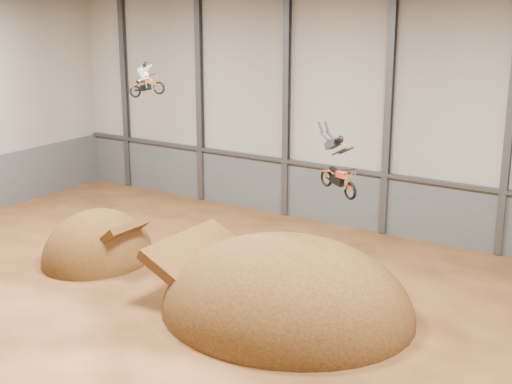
% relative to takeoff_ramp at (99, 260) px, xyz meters
% --- Properties ---
extents(floor, '(40.00, 40.00, 0.00)m').
position_rel_takeoff_ramp_xyz_m(floor, '(7.53, -2.52, 0.00)').
color(floor, '#4F2D15').
rests_on(floor, ground).
extents(back_wall, '(40.00, 0.10, 14.00)m').
position_rel_takeoff_ramp_xyz_m(back_wall, '(7.53, 12.48, 7.00)').
color(back_wall, '#AAA496').
rests_on(back_wall, ground).
extents(lower_band_back, '(39.80, 0.18, 3.50)m').
position_rel_takeoff_ramp_xyz_m(lower_band_back, '(7.53, 12.38, 1.75)').
color(lower_band_back, '#53565B').
rests_on(lower_band_back, ground).
extents(steel_rail, '(39.80, 0.35, 0.20)m').
position_rel_takeoff_ramp_xyz_m(steel_rail, '(7.53, 12.23, 3.55)').
color(steel_rail, '#47494F').
rests_on(steel_rail, lower_band_back).
extents(steel_column_0, '(0.40, 0.36, 13.90)m').
position_rel_takeoff_ramp_xyz_m(steel_column_0, '(-9.14, 12.28, 7.00)').
color(steel_column_0, '#47494F').
rests_on(steel_column_0, ground).
extents(steel_column_1, '(0.40, 0.36, 13.90)m').
position_rel_takeoff_ramp_xyz_m(steel_column_1, '(-2.47, 12.28, 7.00)').
color(steel_column_1, '#47494F').
rests_on(steel_column_1, ground).
extents(steel_column_2, '(0.40, 0.36, 13.90)m').
position_rel_takeoff_ramp_xyz_m(steel_column_2, '(4.19, 12.28, 7.00)').
color(steel_column_2, '#47494F').
rests_on(steel_column_2, ground).
extents(steel_column_3, '(0.40, 0.36, 13.90)m').
position_rel_takeoff_ramp_xyz_m(steel_column_3, '(10.86, 12.28, 7.00)').
color(steel_column_3, '#47494F').
rests_on(steel_column_3, ground).
extents(steel_column_4, '(0.40, 0.36, 13.90)m').
position_rel_takeoff_ramp_xyz_m(steel_column_4, '(17.53, 12.28, 7.00)').
color(steel_column_4, '#47494F').
rests_on(steel_column_4, ground).
extents(takeoff_ramp, '(5.42, 6.26, 5.42)m').
position_rel_takeoff_ramp_xyz_m(takeoff_ramp, '(0.00, 0.00, 0.00)').
color(takeoff_ramp, '#3E250F').
rests_on(takeoff_ramp, ground).
extents(landing_ramp, '(11.47, 10.15, 6.62)m').
position_rel_takeoff_ramp_xyz_m(landing_ramp, '(11.63, -0.18, 0.00)').
color(landing_ramp, '#3E250F').
rests_on(landing_ramp, ground).
extents(fmx_rider_a, '(2.39, 1.19, 2.13)m').
position_rel_takeoff_ramp_xyz_m(fmx_rider_a, '(2.48, 1.64, 9.58)').
color(fmx_rider_a, '#C64F0A').
extents(fmx_rider_b, '(3.49, 2.32, 3.05)m').
position_rel_takeoff_ramp_xyz_m(fmx_rider_b, '(13.50, 0.75, 6.90)').
color(fmx_rider_b, red).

